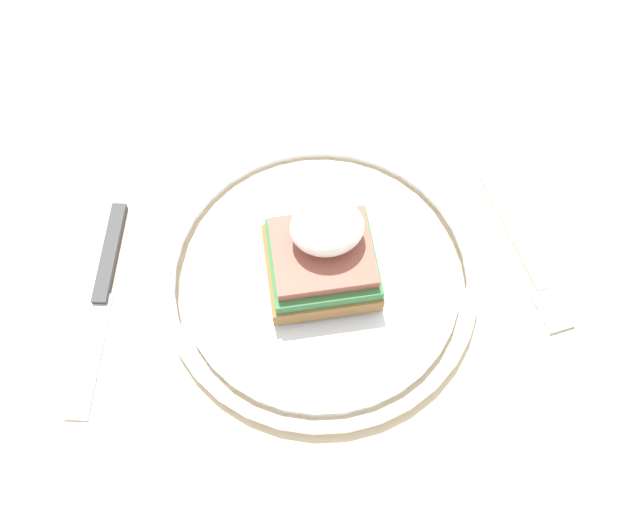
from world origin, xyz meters
name	(u,v)px	position (x,y,z in m)	size (l,w,h in m)	color
ground_plane	(330,441)	(0.00, 0.00, 0.00)	(6.00, 6.00, 0.00)	gray
dining_table	(339,329)	(0.00, 0.00, 0.61)	(0.87, 0.77, 0.73)	#C6B28E
plate	(320,271)	(0.02, 0.00, 0.74)	(0.26, 0.26, 0.02)	silver
sandwich	(323,251)	(0.02, 0.00, 0.78)	(0.09, 0.08, 0.07)	olive
fork	(525,256)	(-0.15, 0.00, 0.73)	(0.04, 0.16, 0.00)	silver
knife	(103,288)	(0.20, -0.02, 0.74)	(0.05, 0.18, 0.01)	#2D2D2D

